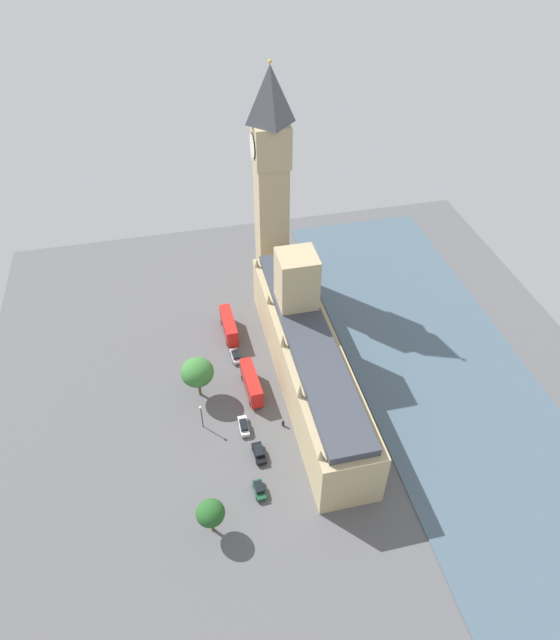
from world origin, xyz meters
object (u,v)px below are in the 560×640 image
(double_decker_bus_leading, at_px, (251,383))
(plane_tree_opposite_hall, at_px, (197,372))
(car_white_trailing, at_px, (244,426))
(car_silver_by_river_gate, at_px, (236,356))
(pedestrian_near_tower, at_px, (283,423))
(car_dark_green_midblock, at_px, (259,489))
(clock_tower, at_px, (271,182))
(double_decker_bus_kerbside, at_px, (229,325))
(street_lamp_corner, at_px, (201,413))
(parliament_building, at_px, (306,352))
(plane_tree_far_end, at_px, (210,513))
(car_black_under_trees, at_px, (259,453))

(double_decker_bus_leading, distance_m, plane_tree_opposite_hall, 11.41)
(double_decker_bus_leading, distance_m, car_white_trailing, 9.93)
(plane_tree_opposite_hall, bearing_deg, car_silver_by_river_gate, -135.86)
(pedestrian_near_tower, bearing_deg, car_white_trailing, 87.37)
(car_dark_green_midblock, distance_m, plane_tree_opposite_hall, 26.76)
(clock_tower, height_order, double_decker_bus_leading, clock_tower)
(double_decker_bus_kerbside, relative_size, car_dark_green_midblock, 2.59)
(clock_tower, relative_size, car_white_trailing, 11.43)
(clock_tower, height_order, car_white_trailing, clock_tower)
(pedestrian_near_tower, bearing_deg, double_decker_bus_leading, 27.75)
(pedestrian_near_tower, relative_size, plane_tree_opposite_hall, 0.17)
(car_white_trailing, distance_m, pedestrian_near_tower, 7.74)
(clock_tower, relative_size, car_silver_by_river_gate, 11.95)
(double_decker_bus_leading, bearing_deg, street_lamp_corner, -150.97)
(parliament_building, bearing_deg, plane_tree_far_end, 51.39)
(plane_tree_far_end, bearing_deg, car_black_under_trees, -129.24)
(parliament_building, xyz_separation_m, pedestrian_near_tower, (7.49, 11.36, -6.91))
(parliament_building, height_order, double_decker_bus_kerbside, parliament_building)
(double_decker_bus_kerbside, height_order, car_black_under_trees, double_decker_bus_kerbside)
(car_silver_by_river_gate, xyz_separation_m, plane_tree_far_end, (10.29, 38.79, 4.48))
(clock_tower, height_order, car_silver_by_river_gate, clock_tower)
(plane_tree_far_end, bearing_deg, plane_tree_opposite_hall, -92.74)
(car_dark_green_midblock, bearing_deg, street_lamp_corner, -66.64)
(double_decker_bus_kerbside, relative_size, car_white_trailing, 2.23)
(car_black_under_trees, height_order, plane_tree_far_end, plane_tree_far_end)
(plane_tree_far_end, height_order, street_lamp_corner, plane_tree_far_end)
(parliament_building, relative_size, plane_tree_far_end, 7.97)
(clock_tower, height_order, street_lamp_corner, clock_tower)
(plane_tree_far_end, bearing_deg, double_decker_bus_kerbside, -102.21)
(car_white_trailing, xyz_separation_m, street_lamp_corner, (7.69, -2.29, 3.40))
(car_white_trailing, distance_m, plane_tree_far_end, 21.80)
(double_decker_bus_kerbside, relative_size, double_decker_bus_leading, 1.00)
(plane_tree_opposite_hall, xyz_separation_m, street_lamp_corner, (0.44, 8.43, -2.38))
(clock_tower, xyz_separation_m, pedestrian_near_tower, (7.84, 46.30, -27.33))
(car_black_under_trees, xyz_separation_m, car_dark_green_midblock, (1.44, 7.55, -0.01))
(car_silver_by_river_gate, bearing_deg, car_black_under_trees, -93.52)
(parliament_building, bearing_deg, plane_tree_opposite_hall, -0.81)
(pedestrian_near_tower, bearing_deg, plane_tree_opposite_hall, 56.45)
(car_black_under_trees, height_order, street_lamp_corner, street_lamp_corner)
(pedestrian_near_tower, bearing_deg, car_black_under_trees, 138.56)
(parliament_building, relative_size, car_black_under_trees, 12.21)
(pedestrian_near_tower, bearing_deg, double_decker_bus_kerbside, 16.70)
(car_dark_green_midblock, xyz_separation_m, street_lamp_corner, (7.95, -16.59, 3.41))
(clock_tower, bearing_deg, plane_tree_far_end, 69.51)
(parliament_building, bearing_deg, pedestrian_near_tower, 56.61)
(parliament_building, xyz_separation_m, clock_tower, (-0.35, -34.93, 20.42))
(clock_tower, distance_m, double_decker_bus_kerbside, 34.04)
(clock_tower, xyz_separation_m, street_lamp_corner, (23.21, 43.05, -23.78))
(double_decker_bus_kerbside, height_order, car_dark_green_midblock, double_decker_bus_kerbside)
(car_white_trailing, xyz_separation_m, plane_tree_far_end, (8.70, 19.48, 4.47))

